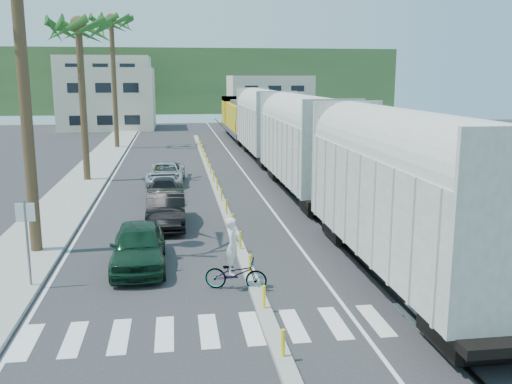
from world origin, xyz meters
TOP-DOWN VIEW (x-y plane):
  - ground at (0.00, 0.00)m, footprint 140.00×140.00m
  - sidewalk at (-8.50, 25.00)m, footprint 3.00×90.00m
  - rails at (5.00, 28.00)m, footprint 1.56×100.00m
  - median at (0.00, 19.96)m, footprint 0.45×60.00m
  - crosswalk at (0.00, -2.00)m, footprint 14.00×2.20m
  - lane_markings at (-2.15, 25.00)m, footprint 9.42×90.00m
  - freight_train at (5.00, 21.73)m, footprint 3.00×60.94m
  - palm_trees at (-8.10, 22.70)m, footprint 3.50×37.20m
  - street_sign at (-7.30, 2.00)m, footprint 0.60×0.08m
  - buildings at (-6.41, 71.66)m, footprint 38.00×27.00m
  - hillside at (0.00, 100.00)m, footprint 80.00×20.00m
  - car_lead at (-3.89, 3.71)m, footprint 2.15×4.90m
  - car_second at (-2.96, 9.60)m, footprint 1.74×4.97m
  - car_third at (-3.13, 15.13)m, footprint 1.94×4.29m
  - car_rear at (-3.09, 20.36)m, footprint 2.91×5.27m
  - cyclist at (-0.63, 1.01)m, footprint 1.91×2.47m

SIDE VIEW (x-z plane):
  - ground at x=0.00m, z-range 0.00..0.00m
  - lane_markings at x=-2.15m, z-range 0.00..0.01m
  - crosswalk at x=0.00m, z-range 0.00..0.01m
  - rails at x=5.00m, z-range 0.00..0.06m
  - sidewalk at x=-8.50m, z-range 0.00..0.15m
  - median at x=0.00m, z-range -0.34..0.51m
  - car_third at x=-3.13m, z-range 0.00..1.22m
  - car_rear at x=-3.09m, z-range 0.00..1.39m
  - cyclist at x=-0.63m, z-range -0.45..1.98m
  - car_second at x=-2.96m, z-range 0.00..1.64m
  - car_lead at x=-3.89m, z-range 0.00..1.64m
  - street_sign at x=-7.30m, z-range 0.47..3.47m
  - freight_train at x=5.00m, z-range -0.02..5.83m
  - buildings at x=-6.41m, z-range -0.64..9.36m
  - hillside at x=0.00m, z-range 0.00..12.00m
  - palm_trees at x=-8.10m, z-range 3.93..17.68m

